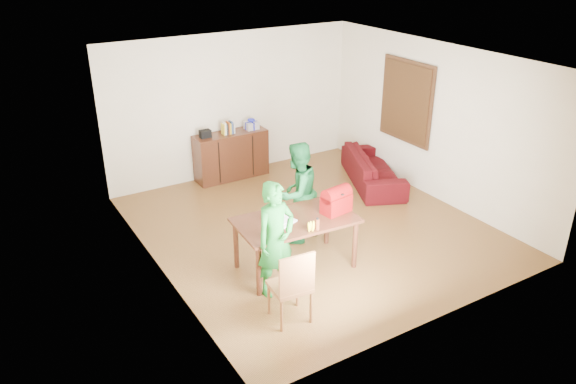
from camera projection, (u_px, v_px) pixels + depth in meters
room at (310, 148)px, 8.57m from camera, size 5.20×5.70×2.90m
table at (296, 225)px, 7.67m from camera, size 1.69×1.03×0.76m
chair at (290, 299)px, 6.76m from camera, size 0.49×0.48×1.00m
person_near at (276, 239)px, 7.10m from camera, size 0.62×0.46×1.56m
person_far at (297, 193)px, 8.35m from camera, size 0.91×0.81×1.57m
laptop at (283, 220)px, 7.51m from camera, size 0.39×0.33×0.23m
bananas at (311, 229)px, 7.31m from camera, size 0.17×0.14×0.05m
bottle at (317, 224)px, 7.33m from camera, size 0.06×0.06×0.17m
red_bag at (336, 202)px, 7.75m from camera, size 0.44×0.29×0.30m
sofa at (373, 168)px, 10.50m from camera, size 1.51×2.13×0.58m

